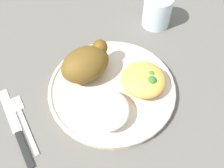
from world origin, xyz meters
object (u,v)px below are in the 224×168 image
(rice_pile, at_px, (106,109))
(mac_cheese_with_broccoli, at_px, (145,79))
(fork, at_px, (23,121))
(water_glass, at_px, (157,11))
(knife, at_px, (18,132))
(plate, at_px, (112,89))
(roasted_chicken, at_px, (86,63))

(rice_pile, distance_m, mac_cheese_with_broccoli, 0.10)
(fork, bearing_deg, rice_pile, -32.41)
(rice_pile, bearing_deg, water_glass, 30.79)
(knife, xyz_separation_m, water_glass, (0.42, 0.09, 0.04))
(fork, relative_size, knife, 0.75)
(rice_pile, distance_m, fork, 0.17)
(plate, relative_size, knife, 1.40)
(rice_pile, distance_m, knife, 0.17)
(plate, height_order, mac_cheese_with_broccoli, mac_cheese_with_broccoli)
(plate, xyz_separation_m, roasted_chicken, (-0.02, 0.06, 0.04))
(mac_cheese_with_broccoli, xyz_separation_m, knife, (-0.26, 0.06, -0.03))
(roasted_chicken, xyz_separation_m, mac_cheese_with_broccoli, (0.08, -0.09, -0.01))
(roasted_chicken, xyz_separation_m, knife, (-0.18, -0.04, -0.05))
(rice_pile, bearing_deg, plate, 44.14)
(mac_cheese_with_broccoli, distance_m, water_glass, 0.21)
(knife, height_order, water_glass, water_glass)
(plate, xyz_separation_m, fork, (-0.18, 0.04, -0.01))
(plate, distance_m, rice_pile, 0.07)
(knife, bearing_deg, water_glass, 11.57)
(rice_pile, xyz_separation_m, water_glass, (0.26, 0.15, 0.01))
(water_glass, bearing_deg, plate, -152.78)
(mac_cheese_with_broccoli, relative_size, knife, 0.48)
(rice_pile, bearing_deg, mac_cheese_with_broccoli, 6.28)
(roasted_chicken, relative_size, knife, 0.59)
(plate, height_order, knife, plate)
(fork, xyz_separation_m, knife, (-0.02, -0.02, 0.00))
(plate, height_order, fork, plate)
(roasted_chicken, bearing_deg, plate, -69.57)
(roasted_chicken, bearing_deg, rice_pile, -102.82)
(plate, relative_size, water_glass, 3.40)
(rice_pile, distance_m, water_glass, 0.30)
(rice_pile, xyz_separation_m, knife, (-0.16, 0.07, -0.03))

